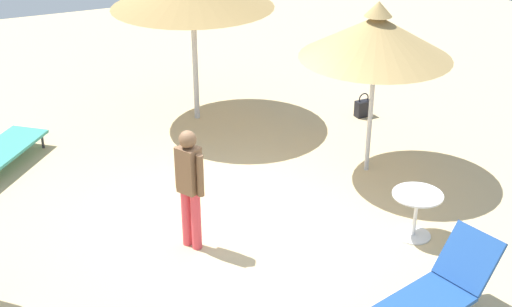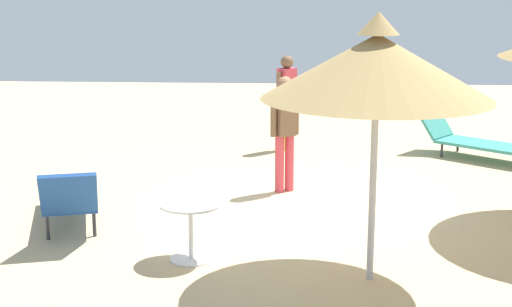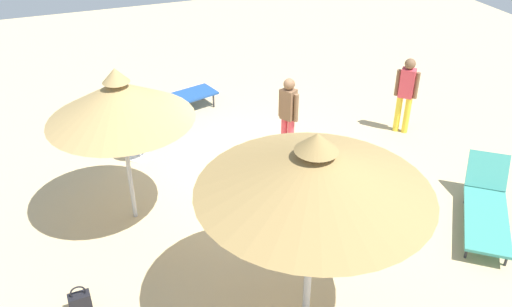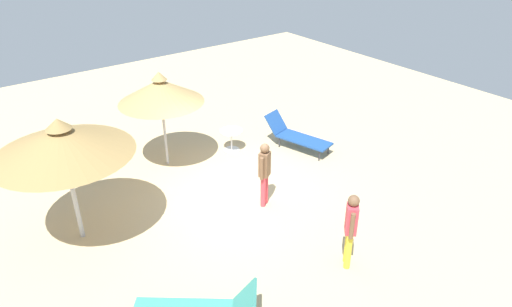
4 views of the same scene
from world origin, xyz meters
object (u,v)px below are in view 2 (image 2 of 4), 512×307
Objects in this scene: lounge_chair_front at (475,139)px; lounge_chair_edge at (70,194)px; person_standing_back at (287,96)px; parasol_umbrella_center at (377,66)px; side_table_round at (191,221)px; person_standing_far_right at (285,127)px.

lounge_chair_edge reaches higher than lounge_chair_front.
person_standing_back reaches higher than lounge_chair_front.
person_standing_back reaches higher than lounge_chair_edge.
parasol_umbrella_center is 4.04× the size of side_table_round.
parasol_umbrella_center is at bearing -22.41° from lounge_chair_edge.
lounge_chair_front is 1.27× the size of person_standing_back.
side_table_round is (-1.91, 0.43, -1.74)m from parasol_umbrella_center.
side_table_round is at bearing -129.41° from lounge_chair_front.
lounge_chair_edge is 1.29× the size of person_standing_back.
parasol_umbrella_center reaches higher than lounge_chair_front.
person_standing_far_right is 2.71m from person_standing_back.
person_standing_back is at bearing 90.47° from person_standing_far_right.
person_standing_far_right reaches higher than side_table_round.
person_standing_far_right is at bearing 34.57° from lounge_chair_edge.
person_standing_back is (-3.20, 0.48, 0.63)m from lounge_chair_front.
person_standing_far_right is (-3.18, -2.23, 0.62)m from lounge_chair_front.
person_standing_back is at bearing 60.26° from lounge_chair_edge.
parasol_umbrella_center is at bearing -73.68° from person_standing_far_right.
person_standing_far_right is (-0.95, 3.24, -1.24)m from parasol_umbrella_center.
person_standing_far_right is 3.01m from side_table_round.
person_standing_far_right is at bearing 71.19° from side_table_round.
parasol_umbrella_center reaches higher than person_standing_back.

